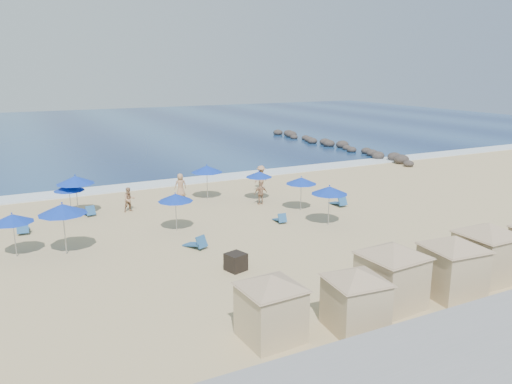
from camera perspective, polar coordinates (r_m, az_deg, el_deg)
ground at (r=26.70m, az=-1.91°, el=-5.87°), size 160.00×160.00×0.00m
ocean at (r=78.99m, az=-19.32°, el=6.62°), size 160.00×80.00×0.06m
surf_line at (r=40.72m, az=-11.27°, el=0.89°), size 160.00×2.50×0.08m
seawall at (r=16.43m, az=19.67°, el=-17.71°), size 160.00×6.10×1.22m
rock_jetty at (r=59.56m, az=8.85°, el=5.40°), size 2.56×26.66×0.96m
trash_bin at (r=23.16m, az=-2.32°, el=-7.98°), size 1.01×1.01×0.81m
cabana_0 at (r=17.25m, az=1.71°, el=-12.06°), size 4.14×4.14×2.60m
cabana_1 at (r=18.21m, az=11.35°, el=-11.00°), size 4.03×4.03×2.54m
cabana_2 at (r=20.11m, az=15.28°, el=-8.19°), size 4.56×4.56×2.87m
cabana_3 at (r=21.84m, az=21.60°, el=-7.01°), size 4.46×4.46×2.81m
cabana_4 at (r=23.91m, az=24.90°, el=-5.43°), size 4.60×4.60×2.89m
umbrella_1 at (r=27.00m, az=-26.09°, el=-2.73°), size 1.99×1.99×2.27m
umbrella_2 at (r=33.08m, az=-20.59°, el=0.49°), size 1.88×1.88×2.14m
umbrella_3 at (r=26.27m, az=-21.25°, el=-1.82°), size 2.37×2.37×2.70m
umbrella_4 at (r=33.00m, az=-19.94°, el=1.31°), size 2.34×2.34×2.66m
umbrella_5 at (r=28.47m, az=-9.20°, el=-0.63°), size 2.00×2.00×2.28m
umbrella_6 at (r=35.17m, az=-5.64°, el=2.63°), size 2.22×2.22×2.52m
umbrella_7 at (r=34.89m, az=0.34°, el=2.04°), size 1.87×1.87×2.13m
umbrella_8 at (r=32.39m, az=5.19°, el=1.30°), size 2.02×2.02×2.30m
umbrella_9 at (r=29.48m, az=8.39°, el=0.21°), size 2.15×2.15×2.45m
beach_chair_1 at (r=31.10m, az=-25.07°, el=-3.82°), size 0.72×1.43×0.76m
beach_chair_2 at (r=33.27m, az=-18.55°, el=-2.15°), size 0.76×1.34×0.70m
beach_chair_3 at (r=26.09m, az=-6.78°, el=-5.85°), size 1.09×1.47×0.74m
beach_chair_4 at (r=30.17m, az=2.79°, el=-3.09°), size 0.63×1.21×0.64m
beach_chair_5 at (r=34.19m, az=9.48°, el=-1.14°), size 0.62×1.38×0.76m
beachgoer_1 at (r=33.29m, az=-14.29°, el=-0.84°), size 0.87×0.72×1.60m
beachgoer_2 at (r=33.96m, az=0.54°, el=-0.13°), size 0.95×0.46×1.58m
beachgoer_3 at (r=38.08m, az=0.57°, el=1.65°), size 1.37×1.04×1.88m
beachgoer_4 at (r=36.37m, az=-8.63°, el=0.77°), size 0.91×0.66×1.72m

